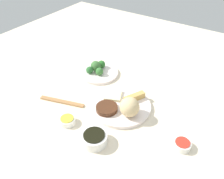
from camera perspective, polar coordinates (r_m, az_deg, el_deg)
The scene contains 18 objects.
tabletop at distance 1.05m, azimuth 0.50°, elevation -4.88°, with size 2.20×2.20×0.02m, color beige.
main_plate at distance 1.04m, azimuth 2.14°, elevation -4.09°, with size 0.27×0.27×0.02m, color white.
rice_scoop at distance 0.97m, azimuth 4.31°, elevation -4.29°, with size 0.08×0.08×0.08m, color #D1B683.
spring_roll at distance 1.06m, azimuth 5.43°, elevation -1.97°, with size 0.10×0.03×0.03m, color tan.
crab_rangoon_wonton at distance 1.08m, azimuth 0.29°, elevation -1.37°, with size 0.07×0.08×0.01m, color beige.
stir_fry_heap at distance 1.01m, azimuth -1.27°, elevation -4.59°, with size 0.09×0.09×0.02m, color #482716.
broccoli_plate at distance 1.26m, azimuth -3.24°, elevation 4.05°, with size 0.21×0.21×0.01m, color white.
broccoli_floret_0 at distance 1.22m, azimuth -3.10°, elevation 4.43°, with size 0.04×0.04×0.04m, color #367132.
broccoli_floret_1 at distance 1.25m, azimuth -4.00°, elevation 5.75°, with size 0.06×0.06×0.06m, color #3B6C34.
broccoli_floret_2 at distance 1.24m, azimuth -5.49°, elevation 4.77°, with size 0.04×0.04×0.04m, color #2A612D.
broccoli_floret_3 at distance 1.28m, azimuth -2.59°, elevation 6.19°, with size 0.04×0.04×0.04m, color #296927.
soy_sauce_bowl at distance 0.90m, azimuth -4.36°, elevation -11.94°, with size 0.10×0.10×0.04m, color white.
soy_sauce_bowl_liquid at distance 0.88m, azimuth -4.42°, elevation -11.00°, with size 0.08×0.08×0.00m, color black.
sauce_ramekin_hot_mustard at distance 0.99m, azimuth -10.87°, elevation -7.53°, with size 0.07×0.07×0.03m, color white.
sauce_ramekin_hot_mustard_liquid at distance 0.98m, azimuth -10.97°, elevation -6.92°, with size 0.05×0.05×0.00m, color yellow.
sauce_ramekin_sweet_and_sour at distance 0.92m, azimuth 16.74°, elevation -12.85°, with size 0.07×0.07×0.03m, color white.
sauce_ramekin_sweet_and_sour_liquid at distance 0.91m, azimuth 16.90°, elevation -12.25°, with size 0.05×0.05×0.00m, color red.
chopsticks_pair at distance 1.10m, azimuth -12.14°, elevation -2.92°, with size 0.21×0.02×0.01m, color #AA7747.
Camera 1 is at (0.42, -0.65, 0.72)m, focal length 37.37 mm.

